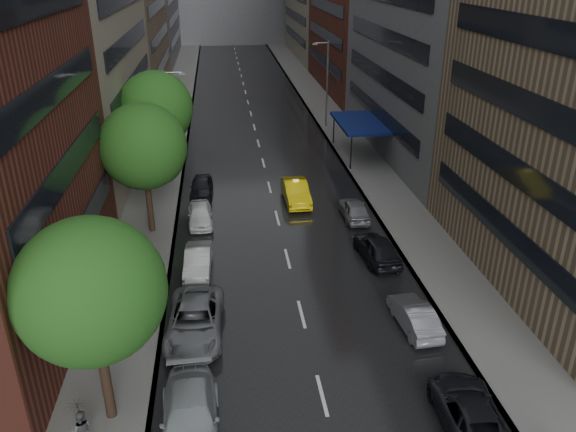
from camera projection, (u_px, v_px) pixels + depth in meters
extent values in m
cube|color=black|center=(252.00, 118.00, 65.21)|extent=(14.00, 140.00, 0.01)
cube|color=gray|center=(173.00, 120.00, 64.18)|extent=(4.00, 140.00, 0.15)
cube|color=gray|center=(328.00, 115.00, 66.18)|extent=(4.00, 140.00, 0.15)
cube|color=#937A5B|center=(125.00, 9.00, 71.59)|extent=(8.00, 28.00, 22.00)
cube|color=slate|center=(429.00, 19.00, 49.26)|extent=(8.00, 28.00, 24.00)
cylinder|color=#382619|center=(104.00, 370.00, 21.55)|extent=(0.40, 0.40, 4.78)
sphere|color=#1E5116|center=(91.00, 291.00, 20.05)|extent=(5.47, 5.47, 5.47)
cylinder|color=#382619|center=(149.00, 199.00, 36.86)|extent=(0.40, 0.40, 4.84)
sphere|color=#1E5116|center=(143.00, 146.00, 35.35)|extent=(5.53, 5.53, 5.53)
cylinder|color=#382619|center=(160.00, 154.00, 45.11)|extent=(0.40, 0.40, 5.02)
sphere|color=#1E5116|center=(156.00, 108.00, 43.54)|extent=(5.74, 5.74, 5.74)
imported|color=yellow|center=(296.00, 192.00, 42.29)|extent=(1.85, 5.01, 1.64)
imported|color=#989DA1|center=(190.00, 417.00, 21.49)|extent=(2.45, 5.59, 1.60)
imported|color=slate|center=(195.00, 320.00, 27.27)|extent=(2.96, 5.87, 1.59)
imported|color=#BABABA|center=(198.00, 261.00, 32.82)|extent=(1.66, 4.31, 1.40)
imported|color=white|center=(200.00, 214.00, 38.85)|extent=(1.82, 4.18, 1.40)
imported|color=black|center=(201.00, 187.00, 43.54)|extent=(1.84, 4.23, 1.42)
imported|color=black|center=(470.00, 413.00, 21.85)|extent=(2.63, 5.18, 1.40)
imported|color=gray|center=(414.00, 316.00, 27.83)|extent=(1.72, 4.20, 1.35)
imported|color=black|center=(377.00, 248.00, 34.08)|extent=(2.28, 4.79, 1.58)
imported|color=slate|center=(354.00, 209.00, 39.64)|extent=(1.68, 4.17, 1.42)
imported|color=#4F4E53|center=(82.00, 430.00, 20.68)|extent=(0.84, 0.67, 1.67)
imported|color=black|center=(78.00, 413.00, 20.34)|extent=(0.96, 0.98, 0.88)
cylinder|color=gray|center=(168.00, 128.00, 44.36)|extent=(0.18, 0.18, 9.00)
cube|color=gray|center=(182.00, 74.00, 42.77)|extent=(0.50, 0.22, 0.16)
cylinder|color=gray|center=(327.00, 85.00, 59.63)|extent=(0.18, 0.18, 9.00)
cube|color=gray|center=(315.00, 44.00, 57.73)|extent=(0.50, 0.22, 0.16)
cube|color=navy|center=(360.00, 123.00, 51.37)|extent=(4.00, 8.00, 0.25)
cylinder|color=black|center=(351.00, 152.00, 48.39)|extent=(0.12, 0.12, 3.00)
cylinder|color=black|center=(334.00, 128.00, 55.24)|extent=(0.12, 0.12, 3.00)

